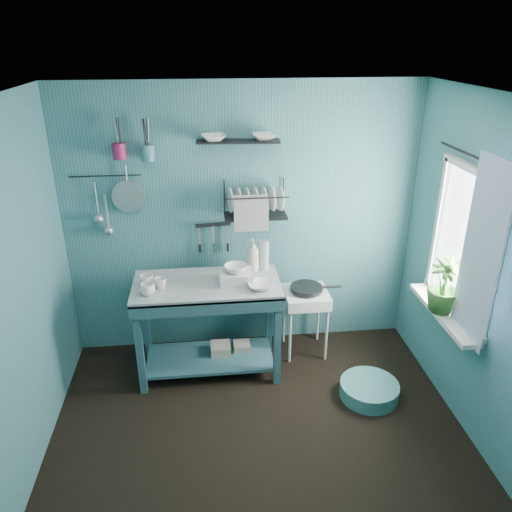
{
  "coord_description": "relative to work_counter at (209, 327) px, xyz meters",
  "views": [
    {
      "loc": [
        -0.36,
        -2.78,
        2.84
      ],
      "look_at": [
        0.05,
        0.85,
        1.2
      ],
      "focal_mm": 35.0,
      "sensor_mm": 36.0,
      "label": 1
    }
  ],
  "objects": [
    {
      "name": "floor",
      "position": [
        0.35,
        -1.03,
        -0.45
      ],
      "size": [
        3.2,
        3.2,
        0.0
      ],
      "primitive_type": "plane",
      "color": "black",
      "rests_on": "ground"
    },
    {
      "name": "ceiling",
      "position": [
        0.35,
        -1.03,
        2.05
      ],
      "size": [
        3.2,
        3.2,
        0.0
      ],
      "primitive_type": "plane",
      "rotation": [
        3.14,
        0.0,
        0.0
      ],
      "color": "silver",
      "rests_on": "ground"
    },
    {
      "name": "wall_back",
      "position": [
        0.35,
        0.47,
        0.8
      ],
      "size": [
        3.2,
        0.0,
        3.2
      ],
      "primitive_type": "plane",
      "rotation": [
        1.57,
        0.0,
        0.0
      ],
      "color": "#3A7278",
      "rests_on": "ground"
    },
    {
      "name": "wall_front",
      "position": [
        0.35,
        -2.53,
        0.8
      ],
      "size": [
        3.2,
        0.0,
        3.2
      ],
      "primitive_type": "plane",
      "rotation": [
        -1.57,
        0.0,
        0.0
      ],
      "color": "#3A7278",
      "rests_on": "ground"
    },
    {
      "name": "wall_left",
      "position": [
        -1.25,
        -1.03,
        0.8
      ],
      "size": [
        0.0,
        3.0,
        3.0
      ],
      "primitive_type": "plane",
      "rotation": [
        1.57,
        0.0,
        1.57
      ],
      "color": "#3A7278",
      "rests_on": "ground"
    },
    {
      "name": "wall_right",
      "position": [
        1.95,
        -1.03,
        0.8
      ],
      "size": [
        0.0,
        3.0,
        3.0
      ],
      "primitive_type": "plane",
      "rotation": [
        1.57,
        0.0,
        -1.57
      ],
      "color": "#3A7278",
      "rests_on": "ground"
    },
    {
      "name": "work_counter",
      "position": [
        0.0,
        0.0,
        0.0
      ],
      "size": [
        1.32,
        0.76,
        0.89
      ],
      "primitive_type": "cube",
      "rotation": [
        0.0,
        0.0,
        -0.11
      ],
      "color": "#305B66",
      "rests_on": "floor"
    },
    {
      "name": "mug_left",
      "position": [
        -0.48,
        -0.16,
        0.49
      ],
      "size": [
        0.12,
        0.12,
        0.1
      ],
      "primitive_type": "imported",
      "color": "white",
      "rests_on": "work_counter"
    },
    {
      "name": "mug_mid",
      "position": [
        -0.38,
        -0.06,
        0.49
      ],
      "size": [
        0.14,
        0.14,
        0.09
      ],
      "primitive_type": "imported",
      "rotation": [
        0.0,
        0.0,
        0.52
      ],
      "color": "white",
      "rests_on": "work_counter"
    },
    {
      "name": "mug_right",
      "position": [
        -0.5,
        0.0,
        0.49
      ],
      "size": [
        0.17,
        0.17,
        0.1
      ],
      "primitive_type": "imported",
      "rotation": [
        0.0,
        0.0,
        1.05
      ],
      "color": "white",
      "rests_on": "work_counter"
    },
    {
      "name": "wash_tub",
      "position": [
        0.25,
        -0.02,
        0.5
      ],
      "size": [
        0.28,
        0.22,
        0.1
      ],
      "primitive_type": "cube",
      "color": "silver",
      "rests_on": "work_counter"
    },
    {
      "name": "tub_bowl",
      "position": [
        0.25,
        -0.02,
        0.58
      ],
      "size": [
        0.2,
        0.19,
        0.06
      ],
      "primitive_type": "imported",
      "color": "white",
      "rests_on": "wash_tub"
    },
    {
      "name": "soap_bottle",
      "position": [
        0.42,
        0.2,
        0.59
      ],
      "size": [
        0.12,
        0.12,
        0.3
      ],
      "primitive_type": "imported",
      "color": "silver",
      "rests_on": "work_counter"
    },
    {
      "name": "water_bottle",
      "position": [
        0.52,
        0.22,
        0.59
      ],
      "size": [
        0.09,
        0.09,
        0.28
      ],
      "primitive_type": "cylinder",
      "color": "#AEB8C1",
      "rests_on": "work_counter"
    },
    {
      "name": "counter_bowl",
      "position": [
        0.45,
        -0.15,
        0.47
      ],
      "size": [
        0.22,
        0.22,
        0.05
      ],
      "primitive_type": "imported",
      "color": "white",
      "rests_on": "work_counter"
    },
    {
      "name": "hotplate_stand",
      "position": [
        0.92,
        0.19,
        -0.12
      ],
      "size": [
        0.46,
        0.46,
        0.65
      ],
      "primitive_type": "cube",
      "rotation": [
        0.0,
        0.0,
        -0.14
      ],
      "color": "white",
      "rests_on": "floor"
    },
    {
      "name": "frying_pan",
      "position": [
        0.92,
        0.19,
        0.24
      ],
      "size": [
        0.3,
        0.3,
        0.03
      ],
      "primitive_type": "cylinder",
      "color": "black",
      "rests_on": "hotplate_stand"
    },
    {
      "name": "knife_strip",
      "position": [
        0.08,
        0.44,
        0.8
      ],
      "size": [
        0.32,
        0.05,
        0.03
      ],
      "primitive_type": "cube",
      "rotation": [
        0.0,
        0.0,
        0.11
      ],
      "color": "black",
      "rests_on": "wall_back"
    },
    {
      "name": "dish_rack",
      "position": [
        0.46,
        0.34,
        1.06
      ],
      "size": [
        0.57,
        0.29,
        0.32
      ],
      "primitive_type": "cube",
      "rotation": [
        0.0,
        0.0,
        0.1
      ],
      "color": "black",
      "rests_on": "wall_back"
    },
    {
      "name": "upper_shelf",
      "position": [
        0.32,
        0.37,
        1.57
      ],
      "size": [
        0.71,
        0.23,
        0.01
      ],
      "primitive_type": "cube",
      "rotation": [
        0.0,
        0.0,
        -0.07
      ],
      "color": "black",
      "rests_on": "wall_back"
    },
    {
      "name": "shelf_bowl_left",
      "position": [
        0.11,
        0.37,
        1.64
      ],
      "size": [
        0.22,
        0.22,
        0.05
      ],
      "primitive_type": "imported",
      "rotation": [
        0.0,
        0.0,
        0.07
      ],
      "color": "white",
      "rests_on": "upper_shelf"
    },
    {
      "name": "shelf_bowl_right",
      "position": [
        0.53,
        0.37,
        1.61
      ],
      "size": [
        0.21,
        0.21,
        0.05
      ],
      "primitive_type": "imported",
      "rotation": [
        0.0,
        0.0,
        0.03
      ],
      "color": "white",
      "rests_on": "upper_shelf"
    },
    {
      "name": "utensil_cup_magenta",
      "position": [
        -0.67,
        0.39,
        1.5
      ],
      "size": [
        0.11,
        0.11,
        0.13
      ],
      "primitive_type": "cylinder",
      "color": "#991C4F",
      "rests_on": "wall_back"
    },
    {
      "name": "utensil_cup_teal",
      "position": [
        -0.44,
        0.39,
        1.49
      ],
      "size": [
        0.11,
        0.11,
        0.13
      ],
      "primitive_type": "cylinder",
      "color": "teal",
      "rests_on": "wall_back"
    },
    {
      "name": "colander",
      "position": [
        -0.64,
        0.42,
        1.1
      ],
      "size": [
        0.28,
        0.03,
        0.28
      ],
      "primitive_type": "cylinder",
      "rotation": [
        1.54,
        0.0,
        0.0
      ],
      "color": "#AEB2B7",
      "rests_on": "wall_back"
    },
    {
      "name": "ladle_outer",
      "position": [
        -0.91,
        0.43,
        1.08
      ],
      "size": [
        0.01,
        0.01,
        0.3
      ],
      "primitive_type": "cylinder",
      "color": "#AEB2B7",
      "rests_on": "wall_back"
    },
    {
      "name": "ladle_inner",
      "position": [
        -0.84,
        0.43,
        0.97
      ],
      "size": [
        0.01,
        0.01,
        0.3
      ],
      "primitive_type": "cylinder",
      "color": "#AEB2B7",
      "rests_on": "wall_back"
    },
    {
      "name": "hook_rail",
      "position": [
        -0.82,
        0.44,
        1.29
      ],
      "size": [
        0.6,
        0.01,
        0.01
      ],
      "primitive_type": "cylinder",
      "rotation": [
        0.0,
        1.57,
        0.0
      ],
      "color": "black",
      "rests_on": "wall_back"
    },
    {
      "name": "window_glass",
      "position": [
        1.94,
        -0.58,
        0.95
      ],
      "size": [
        0.0,
        1.1,
        1.1
      ],
      "primitive_type": "plane",
      "rotation": [
        1.57,
        0.0,
        1.57
      ],
      "color": "white",
      "rests_on": "wall_right"
    },
    {
      "name": "windowsill",
      "position": [
        1.85,
        -0.58,
        0.36
      ],
      "size": [
        0.16,
        0.95,
        0.04
      ],
      "primitive_type": "cube",
      "color": "white",
      "rests_on": "wall_right"
    },
    {
      "name": "curtain",
      "position": [
        1.87,
        -0.88,
        1.0
      ],
      "size": [
        0.0,
        1.35,
        1.35
      ],
      "primitive_type": "plane",
      "rotation": [
        1.57,
        0.0,
        1.57
      ],
      "color": "white",
      "rests_on": "wall_right"
    },
    {
      "name": "curtain_rod",
      "position": [
        1.89,
        -0.58,
        1.6
      ],
      "size": [
        0.02,
        1.05,
        0.02
      ],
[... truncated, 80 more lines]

